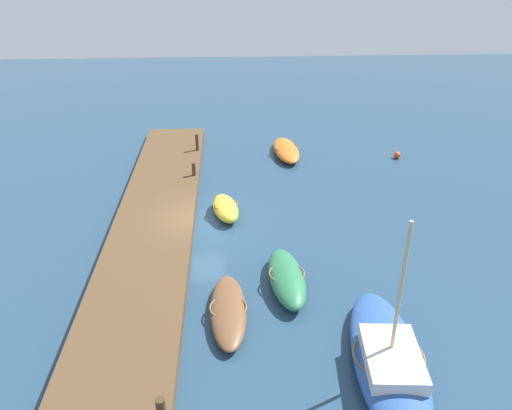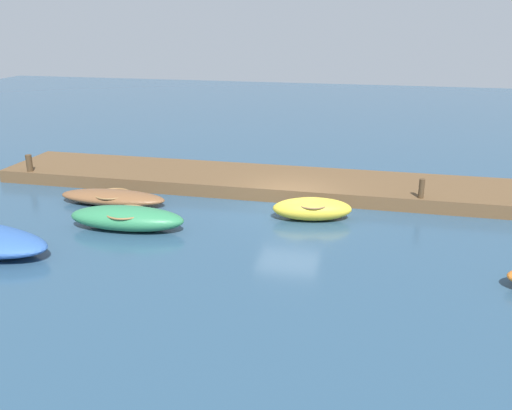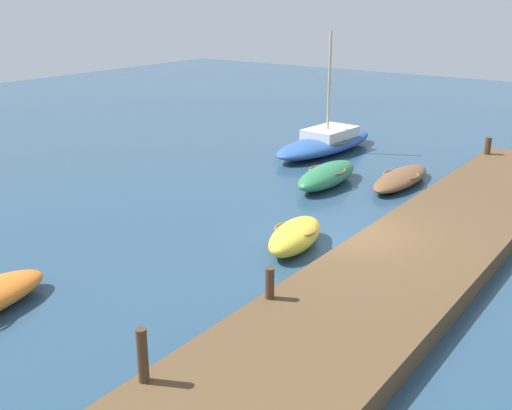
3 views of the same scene
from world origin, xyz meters
TOP-DOWN VIEW (x-y plane):
  - ground_plane at (0.00, 0.00)m, footprint 84.00×84.00m
  - dock_platform at (0.00, -2.13)m, footprint 26.81×3.86m
  - rowboat_green at (5.18, 3.84)m, footprint 4.25×1.65m
  - dinghy_yellow at (-1.07, 1.36)m, footprint 3.11×1.75m
  - rowboat_brown at (6.96, 1.45)m, footprint 4.44×1.45m
  - sailboat_blue at (9.99, 6.64)m, footprint 7.24×2.82m
  - mooring_post_west at (-9.08, -0.45)m, footprint 0.20×0.20m
  - mooring_post_mid_west at (-5.03, -0.45)m, footprint 0.22×0.22m
  - mooring_post_mid_east at (11.95, -0.45)m, footprint 0.27×0.27m

SIDE VIEW (x-z plane):
  - ground_plane at x=0.00m, z-range 0.00..0.00m
  - dock_platform at x=0.00m, z-range 0.00..0.55m
  - rowboat_brown at x=6.96m, z-range 0.01..0.58m
  - dinghy_yellow at x=-1.07m, z-range 0.01..0.83m
  - rowboat_green at x=5.18m, z-range 0.01..0.85m
  - sailboat_blue at x=9.99m, z-range -2.36..3.35m
  - mooring_post_mid_east at x=11.95m, z-range 0.55..1.30m
  - mooring_post_mid_west at x=-5.03m, z-range 0.55..1.31m
  - mooring_post_west at x=-9.08m, z-range 0.55..1.63m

